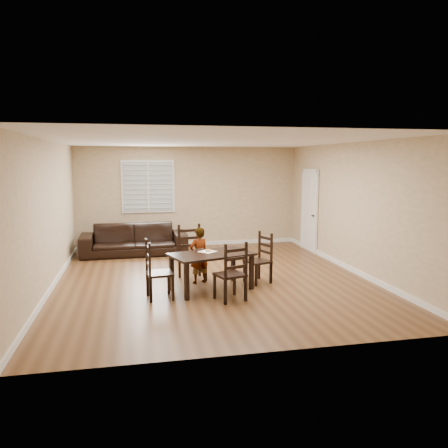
{
  "coord_description": "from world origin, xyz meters",
  "views": [
    {
      "loc": [
        -1.49,
        -8.34,
        2.31
      ],
      "look_at": [
        0.37,
        0.59,
        1.0
      ],
      "focal_mm": 35.0,
      "sensor_mm": 36.0,
      "label": 1
    }
  ],
  "objects_px": {
    "chair_right": "(262,259)",
    "child": "(199,255)",
    "chair_near": "(190,254)",
    "donut": "(208,250)",
    "sofa": "(134,240)",
    "chair_left": "(153,273)",
    "dining_table": "(212,258)",
    "chair_far": "(234,275)"
  },
  "relations": [
    {
      "from": "chair_right",
      "to": "child",
      "type": "bearing_deg",
      "value": -118.12
    },
    {
      "from": "chair_near",
      "to": "donut",
      "type": "relative_size",
      "value": 9.97
    },
    {
      "from": "chair_right",
      "to": "donut",
      "type": "distance_m",
      "value": 1.14
    },
    {
      "from": "chair_right",
      "to": "sofa",
      "type": "relative_size",
      "value": 0.37
    },
    {
      "from": "chair_near",
      "to": "chair_left",
      "type": "bearing_deg",
      "value": -132.9
    },
    {
      "from": "sofa",
      "to": "chair_near",
      "type": "bearing_deg",
      "value": -67.18
    },
    {
      "from": "chair_left",
      "to": "chair_near",
      "type": "bearing_deg",
      "value": -39.07
    },
    {
      "from": "chair_left",
      "to": "donut",
      "type": "xyz_separation_m",
      "value": [
        1.04,
        0.47,
        0.25
      ]
    },
    {
      "from": "dining_table",
      "to": "chair_left",
      "type": "bearing_deg",
      "value": 178.71
    },
    {
      "from": "dining_table",
      "to": "donut",
      "type": "bearing_deg",
      "value": 83.66
    },
    {
      "from": "chair_near",
      "to": "child",
      "type": "height_order",
      "value": "same"
    },
    {
      "from": "chair_far",
      "to": "chair_left",
      "type": "relative_size",
      "value": 1.0
    },
    {
      "from": "dining_table",
      "to": "chair_right",
      "type": "relative_size",
      "value": 1.68
    },
    {
      "from": "chair_far",
      "to": "dining_table",
      "type": "bearing_deg",
      "value": -90.3
    },
    {
      "from": "child",
      "to": "donut",
      "type": "distance_m",
      "value": 0.4
    },
    {
      "from": "donut",
      "to": "chair_right",
      "type": "bearing_deg",
      "value": 9.51
    },
    {
      "from": "chair_near",
      "to": "donut",
      "type": "distance_m",
      "value": 0.81
    },
    {
      "from": "donut",
      "to": "sofa",
      "type": "height_order",
      "value": "sofa"
    },
    {
      "from": "chair_far",
      "to": "child",
      "type": "height_order",
      "value": "child"
    },
    {
      "from": "child",
      "to": "sofa",
      "type": "relative_size",
      "value": 0.42
    },
    {
      "from": "dining_table",
      "to": "child",
      "type": "distance_m",
      "value": 0.53
    },
    {
      "from": "chair_right",
      "to": "child",
      "type": "relative_size",
      "value": 0.9
    },
    {
      "from": "chair_far",
      "to": "chair_right",
      "type": "height_order",
      "value": "chair_far"
    },
    {
      "from": "child",
      "to": "sofa",
      "type": "height_order",
      "value": "child"
    },
    {
      "from": "chair_near",
      "to": "chair_left",
      "type": "distance_m",
      "value": 1.46
    },
    {
      "from": "chair_left",
      "to": "chair_right",
      "type": "distance_m",
      "value": 2.22
    },
    {
      "from": "chair_far",
      "to": "child",
      "type": "distance_m",
      "value": 1.31
    },
    {
      "from": "chair_far",
      "to": "chair_right",
      "type": "xyz_separation_m",
      "value": [
        0.82,
        1.09,
        -0.02
      ]
    },
    {
      "from": "dining_table",
      "to": "sofa",
      "type": "height_order",
      "value": "sofa"
    },
    {
      "from": "child",
      "to": "chair_far",
      "type": "bearing_deg",
      "value": 86.19
    },
    {
      "from": "child",
      "to": "chair_left",
      "type": "bearing_deg",
      "value": 20.31
    },
    {
      "from": "chair_near",
      "to": "chair_right",
      "type": "xyz_separation_m",
      "value": [
        1.32,
        -0.56,
        -0.05
      ]
    },
    {
      "from": "chair_near",
      "to": "donut",
      "type": "bearing_deg",
      "value": -81.96
    },
    {
      "from": "dining_table",
      "to": "chair_far",
      "type": "bearing_deg",
      "value": -89.94
    },
    {
      "from": "chair_left",
      "to": "dining_table",
      "type": "bearing_deg",
      "value": -79.4
    },
    {
      "from": "chair_near",
      "to": "child",
      "type": "distance_m",
      "value": 0.42
    },
    {
      "from": "chair_far",
      "to": "chair_right",
      "type": "relative_size",
      "value": 1.04
    },
    {
      "from": "donut",
      "to": "chair_left",
      "type": "bearing_deg",
      "value": -155.43
    },
    {
      "from": "dining_table",
      "to": "chair_right",
      "type": "xyz_separation_m",
      "value": [
        1.06,
        0.34,
        -0.15
      ]
    },
    {
      "from": "dining_table",
      "to": "chair_near",
      "type": "distance_m",
      "value": 0.95
    },
    {
      "from": "chair_far",
      "to": "donut",
      "type": "distance_m",
      "value": 0.98
    },
    {
      "from": "dining_table",
      "to": "chair_near",
      "type": "relative_size",
      "value": 1.51
    }
  ]
}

